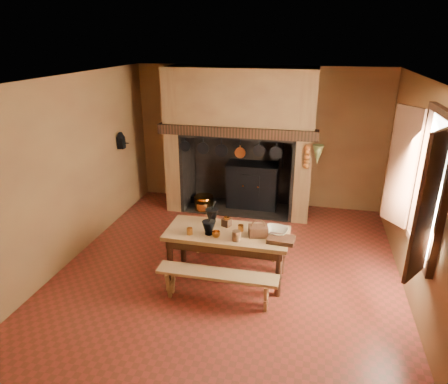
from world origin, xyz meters
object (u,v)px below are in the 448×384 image
(iron_range, at_px, (253,185))
(wicker_basket, at_px, (258,230))
(work_table, at_px, (227,239))
(bench_front, at_px, (217,280))
(coffee_grinder, at_px, (227,222))
(mixing_bowl, at_px, (276,231))

(iron_range, bearing_deg, wicker_basket, -79.67)
(iron_range, distance_m, wicker_basket, 2.76)
(iron_range, bearing_deg, work_table, -88.92)
(bench_front, relative_size, coffee_grinder, 9.12)
(work_table, relative_size, wicker_basket, 5.82)
(bench_front, bearing_deg, work_table, 90.00)
(bench_front, xyz_separation_m, coffee_grinder, (-0.05, 0.77, 0.48))
(bench_front, height_order, mixing_bowl, mixing_bowl)
(iron_range, height_order, mixing_bowl, iron_range)
(iron_range, xyz_separation_m, wicker_basket, (0.49, -2.69, 0.34))
(iron_range, distance_m, coffee_grinder, 2.52)
(wicker_basket, bearing_deg, work_table, 161.52)
(iron_range, bearing_deg, bench_front, -89.12)
(bench_front, xyz_separation_m, wicker_basket, (0.44, 0.57, 0.49))
(iron_range, height_order, wicker_basket, iron_range)
(bench_front, distance_m, wicker_basket, 0.87)
(iron_range, xyz_separation_m, coffee_grinder, (0.00, -2.49, 0.33))
(bench_front, relative_size, mixing_bowl, 4.75)
(mixing_bowl, bearing_deg, wicker_basket, -155.93)
(bench_front, bearing_deg, coffee_grinder, 93.47)
(coffee_grinder, distance_m, wicker_basket, 0.53)
(bench_front, height_order, coffee_grinder, coffee_grinder)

